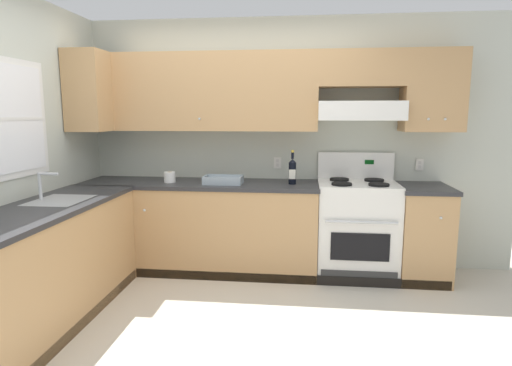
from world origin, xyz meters
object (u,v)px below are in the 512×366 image
object	(u,v)px
wine_bottle	(292,171)
bowl	(223,181)
paper_towel_roll	(170,177)
stove	(357,228)

from	to	relation	value
wine_bottle	bowl	world-z (taller)	wine_bottle
paper_towel_roll	stove	bearing A→B (deg)	1.72
bowl	stove	bearing A→B (deg)	3.33
bowl	paper_towel_roll	xyz separation A→B (m)	(-0.55, 0.02, 0.03)
bowl	paper_towel_roll	bearing A→B (deg)	177.87
stove	paper_towel_roll	xyz separation A→B (m)	(-1.86, -0.06, 0.48)
wine_bottle	paper_towel_roll	distance (m)	1.22
stove	wine_bottle	world-z (taller)	wine_bottle
bowl	paper_towel_roll	size ratio (longest dim) A/B	3.31
stove	bowl	distance (m)	1.39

